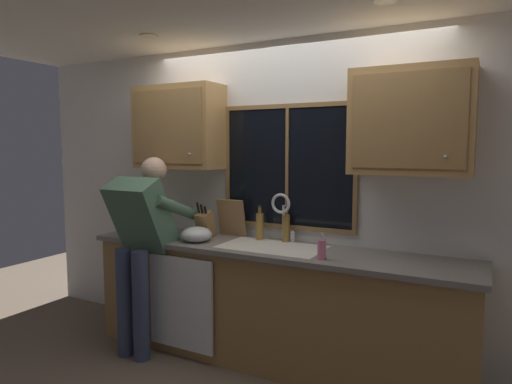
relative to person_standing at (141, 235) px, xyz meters
The scene contains 23 objects.
back_wall 1.25m from the person_standing, 35.31° to the left, with size 5.39×0.12×2.55m, color silver.
ceiling_downlight_left 1.57m from the person_standing, 24.48° to the left, with size 0.14×0.14×0.01m, color #FFEAB2.
ceiling_downlight_right 2.46m from the person_standing, ahead, with size 0.14×0.14×0.01m, color #FFEAB2.
window_glass 1.31m from the person_standing, 32.12° to the left, with size 1.10×0.02×0.95m, color black.
window_frame_top 1.58m from the person_standing, 31.71° to the left, with size 1.17×0.02×0.04m, color olive.
window_frame_bottom 1.19m from the person_standing, 31.71° to the left, with size 1.17×0.02×0.04m, color olive.
window_frame_left 0.94m from the person_standing, 54.61° to the left, with size 0.04×0.02×0.95m, color olive.
window_frame_right 1.78m from the person_standing, 21.59° to the left, with size 0.04×0.02×0.95m, color olive.
window_mullion_center 1.31m from the person_standing, 31.63° to the left, with size 0.02×0.02×0.95m, color olive.
lower_cabinet_run 1.18m from the person_standing, 19.58° to the left, with size 2.99×0.58×0.88m, color #A07744.
countertop 1.05m from the person_standing, 18.55° to the left, with size 3.05×0.62×0.04m, color slate.
dishwasher_front 0.63m from the person_standing, ahead, with size 0.60×0.02×0.74m, color white.
upper_cabinet_left 1.00m from the person_standing, 86.07° to the left, with size 0.80×0.36×0.72m.
upper_cabinet_right 2.23m from the person_standing, 13.37° to the left, with size 0.80×0.36×0.72m.
sink 1.08m from the person_standing, 18.73° to the left, with size 0.80×0.46×0.21m.
faucet 1.16m from the person_standing, 27.17° to the left, with size 0.18×0.09×0.40m.
person_standing is the anchor object (origin of this frame).
knife_block 0.55m from the person_standing, 51.86° to the left, with size 0.12×0.18×0.32m.
cutting_board 0.77m from the person_standing, 47.15° to the left, with size 0.26×0.02×0.33m, color #997047.
mixing_bowl 0.45m from the person_standing, 31.79° to the left, with size 0.25×0.25×0.13m, color silver.
soap_dispenser 1.49m from the person_standing, ahead, with size 0.06×0.07×0.19m.
bottle_green_glass 0.97m from the person_standing, 33.64° to the left, with size 0.06×0.06×0.29m.
bottle_tall_clear 1.18m from the person_standing, 28.70° to the left, with size 0.06×0.06×0.29m.
Camera 1 is at (1.50, -3.36, 1.69)m, focal length 31.38 mm.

